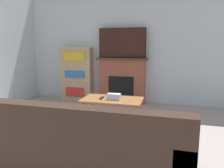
{
  "coord_description": "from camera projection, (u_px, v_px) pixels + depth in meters",
  "views": [
    {
      "loc": [
        0.95,
        -1.05,
        1.37
      ],
      "look_at": [
        -0.05,
        2.59,
        0.7
      ],
      "focal_mm": 35.0,
      "sensor_mm": 36.0,
      "label": 1
    }
  ],
  "objects": [
    {
      "name": "tissue_box",
      "position": [
        114.0,
        97.0,
        3.68
      ],
      "size": [
        0.22,
        0.12,
        0.1
      ],
      "color": "silver",
      "rests_on": "coffee_table"
    },
    {
      "name": "wall_back",
      "position": [
        131.0,
        46.0,
        5.18
      ],
      "size": [
        6.19,
        0.06,
        2.7
      ],
      "color": "silver",
      "rests_on": "ground_plane"
    },
    {
      "name": "bookshelf",
      "position": [
        77.0,
        74.0,
        5.5
      ],
      "size": [
        0.79,
        0.29,
        1.33
      ],
      "color": "tan",
      "rests_on": "ground_plane"
    },
    {
      "name": "fireplace",
      "position": [
        122.0,
        80.0,
        5.24
      ],
      "size": [
        1.2,
        0.28,
        1.08
      ],
      "color": "brown",
      "rests_on": "ground_plane"
    },
    {
      "name": "remote_control",
      "position": [
        102.0,
        98.0,
        3.75
      ],
      "size": [
        0.04,
        0.15,
        0.02
      ],
      "color": "black",
      "rests_on": "coffee_table"
    },
    {
      "name": "tv",
      "position": [
        122.0,
        43.0,
        5.06
      ],
      "size": [
        1.11,
        0.03,
        0.69
      ],
      "color": "black",
      "rests_on": "fireplace"
    },
    {
      "name": "couch",
      "position": [
        80.0,
        156.0,
        2.15
      ],
      "size": [
        2.04,
        0.91,
        0.9
      ],
      "color": "black",
      "rests_on": "ground_plane"
    },
    {
      "name": "coffee_table",
      "position": [
        112.0,
        102.0,
        3.74
      ],
      "size": [
        1.02,
        0.59,
        0.47
      ],
      "color": "brown",
      "rests_on": "ground_plane"
    }
  ]
}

